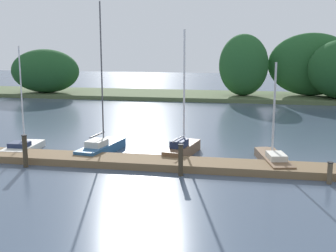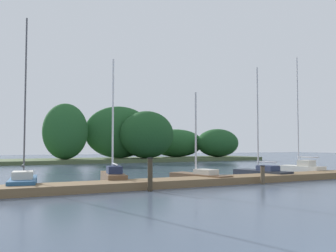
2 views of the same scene
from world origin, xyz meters
name	(u,v)px [view 1 (image 1 of 2)]	position (x,y,z in m)	size (l,w,h in m)	color
dock_pier	(176,164)	(0.00, 12.65, 0.17)	(31.84, 1.80, 0.35)	brown
far_shore	(274,75)	(5.71, 39.55, 2.59)	(56.93, 8.45, 6.85)	#4C5B38
sailboat_1	(24,147)	(-8.67, 14.21, 0.26)	(1.42, 3.24, 5.67)	silver
sailboat_2	(102,146)	(-4.34, 14.65, 0.36)	(1.67, 4.20, 7.90)	#285684
sailboat_3	(183,148)	(-0.02, 14.95, 0.42)	(1.56, 3.76, 6.49)	brown
sailboat_4	(273,158)	(4.55, 14.06, 0.30)	(1.81, 4.27, 4.92)	brown
mooring_piling_1	(25,151)	(-7.03, 11.39, 0.79)	(0.26, 0.26, 1.56)	#3D3323
mooring_piling_2	(181,160)	(0.44, 11.36, 0.72)	(0.24, 0.24, 1.44)	#3D3323
mooring_piling_3	(330,173)	(6.74, 11.38, 0.48)	(0.25, 0.25, 0.95)	brown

